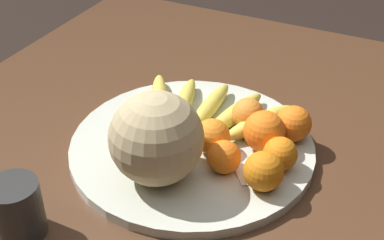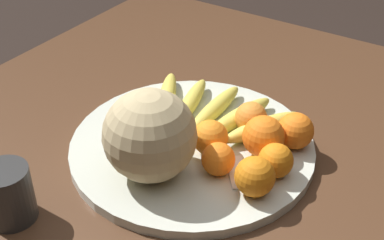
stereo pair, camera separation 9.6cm
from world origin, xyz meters
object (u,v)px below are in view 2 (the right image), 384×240
Objects in this scene: kitchen_table at (184,207)px; orange_front_left at (263,136)px; melon at (150,135)px; banana_bunch at (216,110)px; orange_back_left at (295,131)px; orange_front_right at (218,159)px; orange_mid_center at (255,176)px; orange_top_small at (251,118)px; fruit_bowl at (192,146)px; orange_side_extra at (276,160)px; orange_back_right at (210,138)px; ceramic_mug at (6,194)px; produce_tag at (237,172)px.

orange_front_left is (-0.10, 0.10, 0.14)m from kitchen_table.
banana_bunch is (-0.20, 0.01, -0.06)m from melon.
banana_bunch is at bearing -90.60° from orange_back_left.
orange_front_right is 0.08m from orange_mid_center.
orange_top_small is at bearing -93.71° from banana_bunch.
fruit_bowl is 0.17m from orange_side_extra.
orange_mid_center is at bearing 66.21° from orange_back_right.
orange_mid_center reaches higher than orange_front_right.
orange_mid_center reaches higher than orange_top_small.
orange_back_right is at bearing -86.73° from orange_side_extra.
orange_mid_center is (0.06, 0.16, 0.04)m from fruit_bowl.
fruit_bowl is 2.87× the size of melon.
kitchen_table is at bearing -42.99° from orange_back_left.
ceramic_mug reaches higher than orange_side_extra.
fruit_bowl is 7.53× the size of orange_side_extra.
orange_top_small is (-0.20, 0.08, -0.05)m from melon.
orange_side_extra is at bearing 112.03° from kitchen_table.
orange_top_small is (-0.05, -0.05, -0.01)m from orange_front_left.
orange_back_right is 1.07× the size of orange_side_extra.
orange_front_right is 0.14m from orange_top_small.
ceramic_mug reaches higher than produce_tag.
orange_side_extra is at bearing 93.27° from orange_back_right.
orange_mid_center is 0.77× the size of produce_tag.
ceramic_mug reaches higher than orange_back_right.
orange_front_left is at bearing -113.61° from banana_bunch.
orange_top_small is (-0.14, -0.01, 0.00)m from orange_front_right.
orange_mid_center is at bearing 90.64° from kitchen_table.
melon reaches higher than kitchen_table.
orange_front_right is (-0.06, 0.10, -0.05)m from melon.
kitchen_table is 18.21× the size of orange_front_left.
melon reaches higher than produce_tag.
orange_mid_center is at bearing -1.23° from orange_back_left.
orange_side_extra is at bearing 171.36° from orange_mid_center.
orange_mid_center is (0.10, 0.04, -0.00)m from orange_front_left.
kitchen_table is 22.44× the size of orange_top_small.
orange_front_left reaches higher than fruit_bowl.
orange_front_left is (0.05, 0.13, 0.02)m from banana_bunch.
banana_bunch is 0.11m from orange_back_right.
orange_back_left is at bearing 143.31° from orange_front_left.
melon reaches higher than ceramic_mug.
produce_tag is 0.76× the size of ceramic_mug.
produce_tag is (0.13, 0.12, -0.02)m from banana_bunch.
ceramic_mug reaches higher than orange_back_left.
ceramic_mug is (0.30, -0.15, 0.04)m from fruit_bowl.
produce_tag is at bearing 135.79° from ceramic_mug.
orange_mid_center reaches higher than banana_bunch.
melon is 0.18m from orange_mid_center.
ceramic_mug reaches higher than orange_top_small.
ceramic_mug is (0.40, -0.14, 0.01)m from banana_bunch.
orange_front_left reaches higher than orange_top_small.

